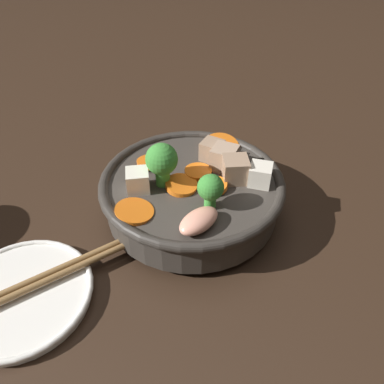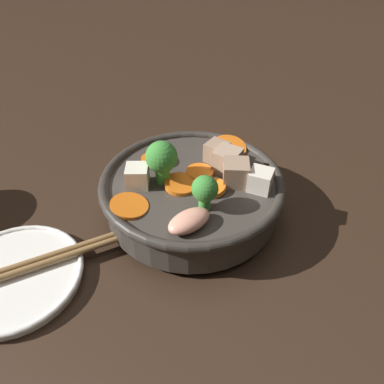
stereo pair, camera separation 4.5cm
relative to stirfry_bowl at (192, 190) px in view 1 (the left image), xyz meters
The scene contains 4 objects.
ground_plane 0.04m from the stirfry_bowl, 20.57° to the right, with size 3.00×3.00×0.00m, color black.
stirfry_bowl is the anchor object (origin of this frame).
side_saucer 0.22m from the stirfry_bowl, 65.10° to the left, with size 0.14×0.14×0.01m.
chopsticks_pair 0.21m from the stirfry_bowl, 65.10° to the left, with size 0.12×0.20×0.01m.
Camera 1 is at (-0.17, 0.31, 0.33)m, focal length 35.00 mm.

